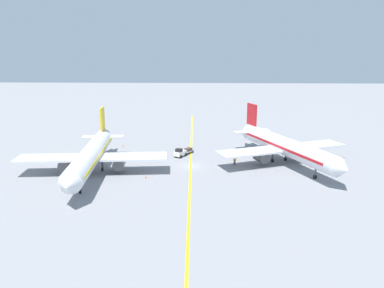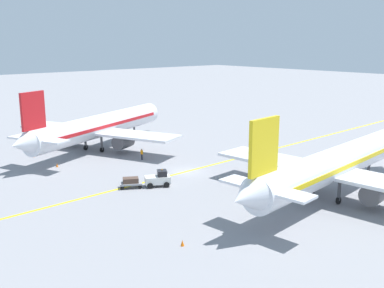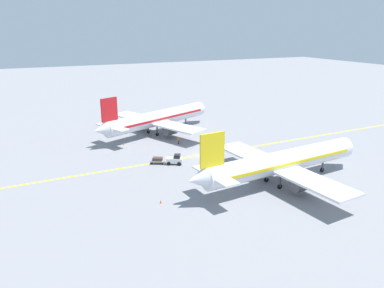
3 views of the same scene
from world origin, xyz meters
name	(u,v)px [view 1 (image 1 of 3)]	position (x,y,z in m)	size (l,w,h in m)	color
ground_plane	(191,166)	(0.00, 0.00, 0.00)	(400.00, 400.00, 0.00)	gray
apron_yellow_centreline	(191,166)	(0.00, 0.00, 0.00)	(0.40, 120.00, 0.01)	yellow
airplane_at_gate	(284,146)	(-19.02, -2.22, 3.71)	(27.84, 33.91, 10.60)	silver
airplane_adjacent_stand	(91,155)	(18.31, 5.69, 3.71)	(28.37, 35.55, 10.60)	silver
baggage_tug_white	(180,153)	(2.53, -6.57, 0.90)	(2.84, 3.35, 2.11)	white
baggage_cart_trailing	(188,150)	(0.88, -9.43, 0.76)	(2.51, 2.95, 1.24)	gray
ground_crew_worker	(235,161)	(-8.95, -1.00, 0.91)	(0.58, 0.25, 1.68)	#23232D
traffic_cone_near_nose	(283,150)	(-20.93, -12.39, 0.28)	(0.32, 0.32, 0.55)	orange
traffic_cone_mid_apron	(251,150)	(-13.48, -12.09, 0.28)	(0.32, 0.32, 0.55)	orange
traffic_cone_by_wingtip	(146,177)	(7.89, 7.82, 0.28)	(0.32, 0.32, 0.55)	orange
traffic_cone_far_edge	(123,146)	(16.85, -14.77, 0.28)	(0.32, 0.32, 0.55)	orange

